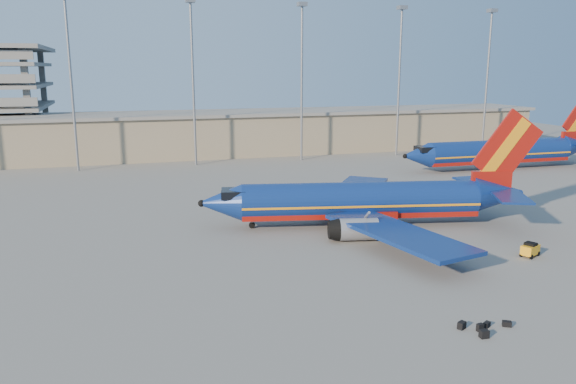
# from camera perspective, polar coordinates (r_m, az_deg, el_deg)

# --- Properties ---
(ground) EXTENTS (220.00, 220.00, 0.00)m
(ground) POSITION_cam_1_polar(r_m,az_deg,el_deg) (59.79, 1.38, -4.12)
(ground) COLOR slate
(ground) RESTS_ON ground
(terminal_building) EXTENTS (122.00, 16.00, 8.50)m
(terminal_building) POSITION_cam_1_polar(r_m,az_deg,el_deg) (116.55, -2.82, 6.18)
(terminal_building) COLOR gray
(terminal_building) RESTS_ON ground
(light_mast_row) EXTENTS (101.60, 1.60, 28.65)m
(light_mast_row) POSITION_cam_1_polar(r_m,az_deg,el_deg) (103.01, -4.02, 12.72)
(light_mast_row) COLOR gray
(light_mast_row) RESTS_ON ground
(aircraft_main) EXTENTS (37.39, 35.61, 12.79)m
(aircraft_main) POSITION_cam_1_polar(r_m,az_deg,el_deg) (62.29, 8.09, -0.96)
(aircraft_main) COLOR navy
(aircraft_main) RESTS_ON ground
(aircraft_second) EXTENTS (38.83, 15.14, 13.15)m
(aircraft_second) POSITION_cam_1_polar(r_m,az_deg,el_deg) (103.83, 21.02, 3.87)
(aircraft_second) COLOR navy
(aircraft_second) RESTS_ON ground
(baggage_tug) EXTENTS (2.14, 1.78, 1.33)m
(baggage_tug) POSITION_cam_1_polar(r_m,az_deg,el_deg) (56.75, 23.39, -5.36)
(baggage_tug) COLOR #F9A516
(baggage_tug) RESTS_ON ground
(luggage_pile) EXTENTS (3.84, 2.06, 0.53)m
(luggage_pile) POSITION_cam_1_polar(r_m,az_deg,el_deg) (40.43, 19.16, -12.88)
(luggage_pile) COLOR black
(luggage_pile) RESTS_ON ground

